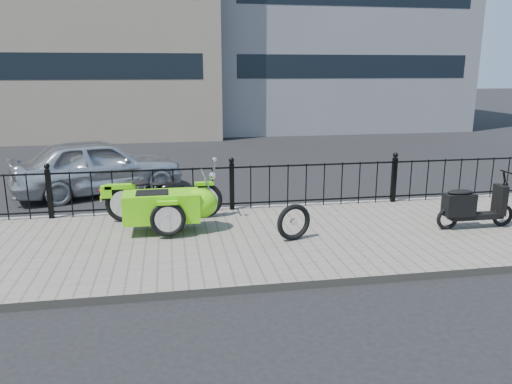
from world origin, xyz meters
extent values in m
plane|color=black|center=(0.00, 0.00, 0.00)|extent=(120.00, 120.00, 0.00)
cube|color=#666156|center=(0.00, -0.50, 0.06)|extent=(30.00, 3.80, 0.12)
cube|color=gray|center=(0.00, 1.44, 0.06)|extent=(30.00, 0.10, 0.12)
cylinder|color=black|center=(0.00, 1.30, 0.99)|extent=(14.00, 0.04, 0.04)
cylinder|color=black|center=(0.00, 1.30, 0.24)|extent=(14.00, 0.04, 0.04)
cube|color=black|center=(-3.50, 1.30, 0.60)|extent=(0.09, 0.09, 0.96)
sphere|color=black|center=(-3.50, 1.30, 1.14)|extent=(0.11, 0.11, 0.11)
cube|color=black|center=(0.00, 1.30, 0.60)|extent=(0.09, 0.09, 0.96)
sphere|color=black|center=(0.00, 1.30, 1.14)|extent=(0.11, 0.11, 0.11)
cube|color=black|center=(3.50, 1.30, 0.60)|extent=(0.09, 0.09, 0.96)
sphere|color=black|center=(3.50, 1.30, 1.14)|extent=(0.11, 0.11, 0.11)
cube|color=black|center=(-6.00, 12.02, 3.00)|extent=(12.50, 0.06, 1.00)
cube|color=black|center=(7.00, 13.02, 3.00)|extent=(10.50, 0.06, 1.00)
torus|color=black|center=(-0.59, 0.81, 0.46)|extent=(0.69, 0.09, 0.69)
torus|color=black|center=(-2.09, 0.81, 0.46)|extent=(0.69, 0.09, 0.69)
torus|color=black|center=(-1.29, -0.33, 0.46)|extent=(0.60, 0.08, 0.60)
cube|color=gray|center=(-1.34, 0.81, 0.48)|extent=(0.34, 0.22, 0.24)
cylinder|color=black|center=(-1.34, 0.81, 0.41)|extent=(1.40, 0.04, 0.04)
ellipsoid|color=black|center=(-1.22, 0.81, 0.72)|extent=(0.54, 0.29, 0.26)
cylinder|color=silver|center=(-0.41, 0.81, 1.08)|extent=(0.03, 0.56, 0.03)
cylinder|color=silver|center=(-0.53, 0.81, 0.77)|extent=(0.25, 0.04, 0.59)
sphere|color=silver|center=(-0.43, 0.81, 0.95)|extent=(0.15, 0.15, 0.15)
cube|color=#67E30C|center=(-0.59, 0.81, 0.79)|extent=(0.36, 0.12, 0.06)
cube|color=#67E30C|center=(-2.14, 0.81, 0.80)|extent=(0.55, 0.16, 0.08)
ellipsoid|color=black|center=(-1.44, 0.81, 0.82)|extent=(0.31, 0.22, 0.08)
ellipsoid|color=black|center=(-1.76, 0.81, 0.84)|extent=(0.31, 0.22, 0.08)
sphere|color=red|center=(-2.49, 0.81, 0.74)|extent=(0.07, 0.07, 0.07)
cube|color=yellow|center=(-2.51, 0.91, 0.56)|extent=(0.02, 0.14, 0.10)
cube|color=#67E30C|center=(-1.39, 0.06, 0.59)|extent=(1.30, 0.62, 0.50)
ellipsoid|color=#67E30C|center=(-0.74, 0.06, 0.61)|extent=(0.65, 0.60, 0.54)
cube|color=black|center=(-1.54, 0.06, 0.82)|extent=(0.55, 0.43, 0.06)
cube|color=#67E30C|center=(-1.29, -0.33, 0.76)|extent=(0.34, 0.11, 0.06)
torus|color=black|center=(4.72, -0.67, 0.32)|extent=(0.41, 0.07, 0.41)
torus|color=black|center=(3.62, -0.67, 0.32)|extent=(0.41, 0.07, 0.41)
cube|color=black|center=(4.17, -0.67, 0.34)|extent=(1.00, 0.22, 0.10)
cube|color=black|center=(3.82, -0.67, 0.57)|extent=(0.55, 0.26, 0.40)
ellipsoid|color=black|center=(3.82, -0.67, 0.80)|extent=(0.47, 0.23, 0.09)
cube|color=black|center=(4.62, -0.67, 0.62)|extent=(0.12, 0.30, 0.55)
cylinder|color=black|center=(4.69, -0.67, 0.92)|extent=(0.15, 0.04, 0.44)
cylinder|color=black|center=(4.73, -0.67, 1.12)|extent=(0.03, 0.44, 0.03)
torus|color=black|center=(0.78, -0.74, 0.43)|extent=(0.63, 0.26, 0.63)
imported|color=silver|center=(-2.90, 3.68, 0.67)|extent=(4.23, 2.87, 1.34)
camera|label=1|loc=(-1.23, -8.45, 2.93)|focal=35.00mm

